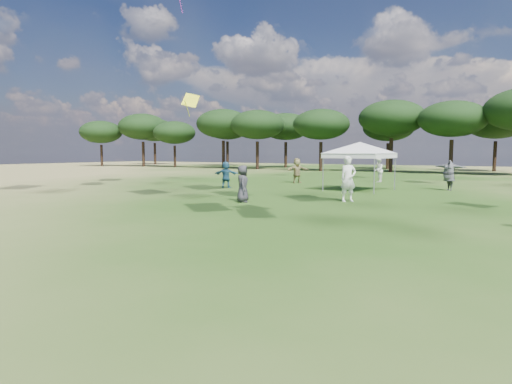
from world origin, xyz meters
TOP-DOWN VIEW (x-y plane):
  - tent_left at (-4.75, 23.12)m, footprint 6.04×6.04m
  - festival_crowd at (1.89, 24.59)m, footprint 29.31×22.31m

SIDE VIEW (x-z plane):
  - festival_crowd at x=1.89m, z-range -0.09..1.83m
  - tent_left at x=-4.75m, z-range 1.02..3.91m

